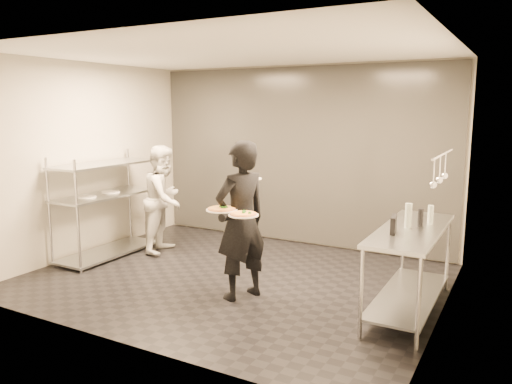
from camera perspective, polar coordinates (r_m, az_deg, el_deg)
The scene contains 13 objects.
room_shell at distance 7.16m, azimuth 2.17°, elevation 3.61°, with size 5.00×4.00×2.80m.
pass_rack at distance 7.57m, azimuth -16.76°, elevation -1.30°, with size 0.60×1.60×1.50m.
prep_counter at distance 5.50m, azimuth 17.21°, elevation -6.93°, with size 0.60×1.80×0.92m.
utensil_rail at distance 5.28m, azimuth 20.34°, elevation 2.42°, with size 0.07×1.20×0.31m.
waiter at distance 5.60m, azimuth -1.72°, elevation -3.30°, with size 0.66×0.43×1.80m, color black.
chef at distance 7.59m, azimuth -10.44°, elevation -0.77°, with size 0.78×0.61×1.60m, color silver.
pizza_plate_near at distance 5.46m, azimuth -3.94°, elevation -1.95°, with size 0.35×0.35×0.05m.
pizza_plate_far at distance 5.28m, azimuth -1.44°, elevation -2.56°, with size 0.32×0.32×0.05m.
salad_plate at distance 5.83m, azimuth -0.59°, elevation 1.74°, with size 0.25×0.25×0.07m.
pos_monitor at distance 5.15m, azimuth 15.45°, elevation -3.59°, with size 0.05×0.24×0.17m, color black.
bottle_green at distance 5.41m, azimuth 17.01°, elevation -2.59°, with size 0.07×0.07×0.26m, color gray.
bottle_clear at distance 5.65m, azimuth 19.32°, elevation -2.46°, with size 0.06×0.06×0.20m, color gray.
bottle_dark at distance 5.49m, azimuth 18.30°, elevation -2.81°, with size 0.06×0.06×0.19m, color black.
Camera 1 is at (3.18, -5.19, 2.16)m, focal length 35.00 mm.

